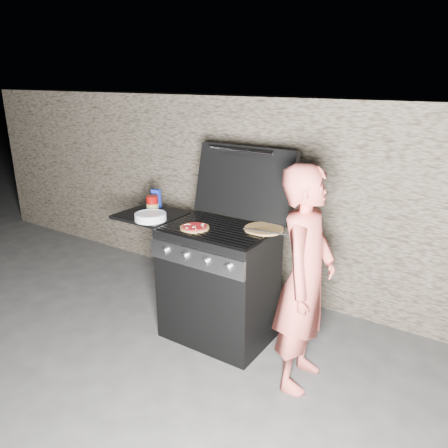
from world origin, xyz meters
The scene contains 10 objects.
ground centered at (0.00, 0.00, 0.00)m, with size 50.00×50.00×0.00m, color #393837.
stone_wall centered at (0.00, 1.05, 0.90)m, with size 8.00×0.35×1.80m, color #756858.
gas_grill centered at (-0.25, 0.00, 0.46)m, with size 1.34×0.79×0.91m, color black, non-canonical shape.
pizza_topped centered at (-0.13, -0.11, 0.92)m, with size 0.21×0.21×0.02m, color #A86C3E, non-canonical shape.
pizza_plain centered at (0.30, 0.14, 0.92)m, with size 0.28×0.28×0.02m, color tan.
sauce_jar centered at (-0.67, 0.03, 0.97)m, with size 0.09×0.09×0.14m, color #7B0606.
blue_carton centered at (-0.76, 0.17, 0.98)m, with size 0.07×0.04×0.16m, color #1629A7.
plate_stack centered at (-0.56, -0.12, 0.93)m, with size 0.24×0.24×0.06m, color white.
person centered at (0.75, -0.14, 0.74)m, with size 0.54×0.36×1.49m, color #D2594E.
tongs centered at (0.37, 0.00, 0.95)m, with size 0.01×0.01×0.42m, color black.
Camera 1 is at (1.69, -2.51, 1.97)m, focal length 35.00 mm.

